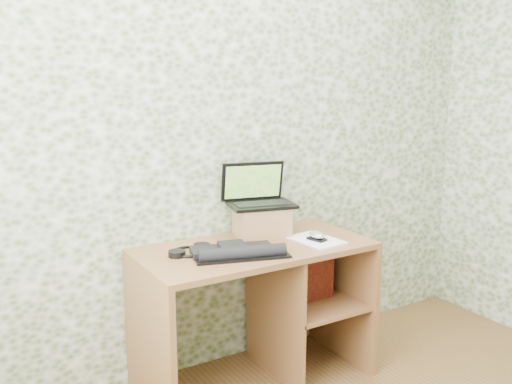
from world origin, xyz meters
TOP-DOWN VIEW (x-y plane):
  - wall_back at (0.00, 1.75)m, footprint 3.50×0.00m
  - desk at (0.08, 1.47)m, footprint 1.20×0.60m
  - riser at (0.13, 1.58)m, footprint 0.32×0.29m
  - laptop at (0.13, 1.62)m, footprint 0.39×0.32m
  - keyboard at (-0.16, 1.35)m, footprint 0.46×0.35m
  - headphones at (-0.33, 1.51)m, footprint 0.24×0.21m
  - notepad at (0.31, 1.34)m, footprint 0.23×0.30m
  - mouse at (0.31, 1.32)m, footprint 0.09×0.12m
  - pen at (0.38, 1.39)m, footprint 0.05×0.12m
  - red_box at (0.35, 1.44)m, footprint 0.27×0.09m

SIDE VIEW (x-z plane):
  - desk at x=0.08m, z-range 0.11..0.86m
  - red_box at x=0.35m, z-range 0.39..0.72m
  - notepad at x=0.31m, z-range 0.75..0.76m
  - headphones at x=-0.33m, z-range 0.75..0.78m
  - pen at x=0.38m, z-range 0.76..0.77m
  - keyboard at x=-0.16m, z-range 0.74..0.80m
  - mouse at x=0.31m, z-range 0.76..0.80m
  - riser at x=0.13m, z-range 0.75..0.91m
  - laptop at x=0.13m, z-range 0.85..1.08m
  - wall_back at x=0.00m, z-range -0.45..3.05m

